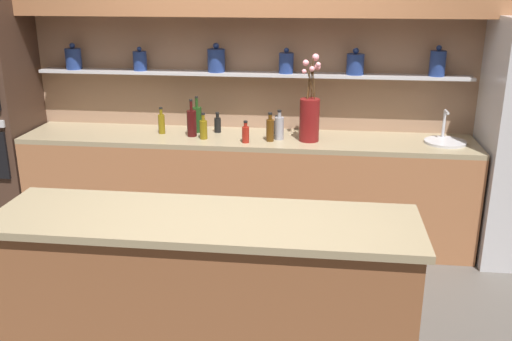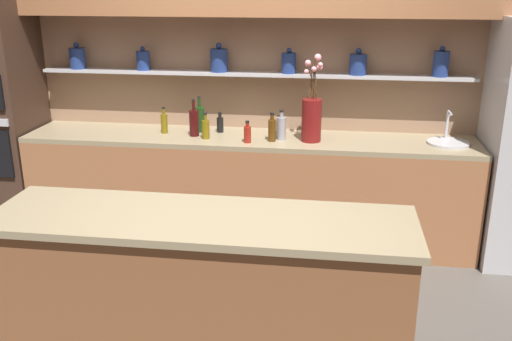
{
  "view_description": "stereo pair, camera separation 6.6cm",
  "coord_description": "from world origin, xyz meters",
  "views": [
    {
      "loc": [
        0.58,
        -3.28,
        2.16
      ],
      "look_at": [
        0.15,
        0.28,
        0.95
      ],
      "focal_mm": 40.0,
      "sensor_mm": 36.0,
      "label": 1
    },
    {
      "loc": [
        0.65,
        -3.28,
        2.16
      ],
      "look_at": [
        0.15,
        0.28,
        0.95
      ],
      "focal_mm": 40.0,
      "sensor_mm": 36.0,
      "label": 2
    }
  ],
  "objects": [
    {
      "name": "bottle_oil_8",
      "position": [
        -0.78,
        1.26,
        1.01
      ],
      "size": [
        0.06,
        0.06,
        0.23
      ],
      "color": "brown",
      "rests_on": "back_counter_unit"
    },
    {
      "name": "bottle_spirit_5",
      "position": [
        0.22,
        1.2,
        1.02
      ],
      "size": [
        0.07,
        0.07,
        0.24
      ],
      "color": "gray",
      "rests_on": "back_counter_unit"
    },
    {
      "name": "bottle_spirit_6",
      "position": [
        0.15,
        1.13,
        1.02
      ],
      "size": [
        0.06,
        0.06,
        0.23
      ],
      "color": "#4C2D0C",
      "rests_on": "back_counter_unit"
    },
    {
      "name": "bottle_wine_0",
      "position": [
        -0.49,
        1.35,
        1.03
      ],
      "size": [
        0.08,
        0.08,
        0.31
      ],
      "color": "#193814",
      "rests_on": "back_counter_unit"
    },
    {
      "name": "island_counter",
      "position": [
        0.0,
        -0.69,
        0.51
      ],
      "size": [
        2.18,
        0.61,
        1.02
      ],
      "color": "brown",
      "rests_on": "ground_plane"
    },
    {
      "name": "back_counter_unit",
      "position": [
        -0.06,
        1.24,
        0.46
      ],
      "size": [
        3.74,
        0.62,
        0.92
      ],
      "color": "#99603D",
      "rests_on": "ground_plane"
    },
    {
      "name": "ground_plane",
      "position": [
        0.0,
        0.0,
        0.0
      ],
      "size": [
        12.0,
        12.0,
        0.0
      ],
      "primitive_type": "plane",
      "color": "#4C4742"
    },
    {
      "name": "bottle_oil_7",
      "position": [
        -0.39,
        1.13,
        1.0
      ],
      "size": [
        0.06,
        0.06,
        0.22
      ],
      "color": "brown",
      "rests_on": "back_counter_unit"
    },
    {
      "name": "bottle_sauce_3",
      "position": [
        -0.03,
        1.06,
        0.99
      ],
      "size": [
        0.06,
        0.06,
        0.18
      ],
      "color": "maroon",
      "rests_on": "back_counter_unit"
    },
    {
      "name": "flower_vase",
      "position": [
        0.47,
        1.18,
        1.12
      ],
      "size": [
        0.16,
        0.16,
        0.69
      ],
      "color": "maroon",
      "rests_on": "back_counter_unit"
    },
    {
      "name": "bottle_sauce_1",
      "position": [
        -0.32,
        1.36,
        0.99
      ],
      "size": [
        0.06,
        0.06,
        0.17
      ],
      "color": "black",
      "rests_on": "back_counter_unit"
    },
    {
      "name": "bottle_wine_2",
      "position": [
        -0.51,
        1.21,
        1.03
      ],
      "size": [
        0.08,
        0.08,
        0.31
      ],
      "color": "#380C0C",
      "rests_on": "back_counter_unit"
    },
    {
      "name": "back_wall_unit",
      "position": [
        -0.0,
        1.53,
        1.55
      ],
      "size": [
        5.2,
        0.44,
        2.6
      ],
      "color": "#937056",
      "rests_on": "ground_plane"
    },
    {
      "name": "bottle_sauce_4",
      "position": [
        0.19,
        1.36,
        0.99
      ],
      "size": [
        0.05,
        0.05,
        0.16
      ],
      "color": "black",
      "rests_on": "back_counter_unit"
    },
    {
      "name": "sink_fixture",
      "position": [
        1.55,
        1.25,
        0.94
      ],
      "size": [
        0.33,
        0.33,
        0.25
      ],
      "color": "#B7B7BC",
      "rests_on": "back_counter_unit"
    }
  ]
}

